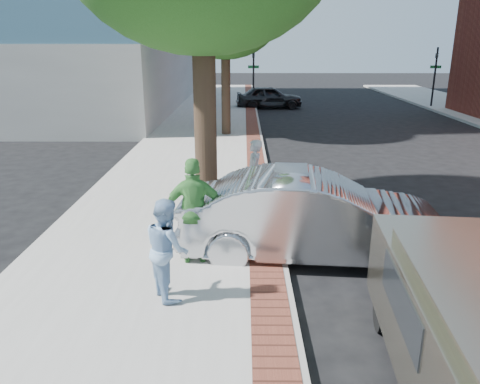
{
  "coord_description": "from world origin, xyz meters",
  "views": [
    {
      "loc": [
        0.29,
        -8.84,
        4.02
      ],
      "look_at": [
        0.22,
        0.03,
        1.2
      ],
      "focal_mm": 35.0,
      "sensor_mm": 36.0,
      "label": 1
    }
  ],
  "objects_px": {
    "person_gray": "(254,174)",
    "person_green": "(195,211)",
    "parking_meter": "(258,195)",
    "bg_car": "(269,97)",
    "person_officer": "(167,248)",
    "van": "(477,328)",
    "sedan_silver": "(312,216)"
  },
  "relations": [
    {
      "from": "person_gray",
      "to": "person_green",
      "type": "height_order",
      "value": "person_green"
    },
    {
      "from": "parking_meter",
      "to": "bg_car",
      "type": "relative_size",
      "value": 0.35
    },
    {
      "from": "parking_meter",
      "to": "person_green",
      "type": "distance_m",
      "value": 1.37
    },
    {
      "from": "person_gray",
      "to": "parking_meter",
      "type": "bearing_deg",
      "value": 1.76
    },
    {
      "from": "parking_meter",
      "to": "person_officer",
      "type": "bearing_deg",
      "value": -127.14
    },
    {
      "from": "person_green",
      "to": "bg_car",
      "type": "bearing_deg",
      "value": -101.21
    },
    {
      "from": "parking_meter",
      "to": "van",
      "type": "bearing_deg",
      "value": -59.29
    },
    {
      "from": "person_officer",
      "to": "van",
      "type": "xyz_separation_m",
      "value": [
        3.87,
        -2.06,
        -0.05
      ]
    },
    {
      "from": "person_gray",
      "to": "sedan_silver",
      "type": "xyz_separation_m",
      "value": [
        1.08,
        -2.52,
        -0.15
      ]
    },
    {
      "from": "sedan_silver",
      "to": "person_officer",
      "type": "bearing_deg",
      "value": 129.74
    },
    {
      "from": "person_officer",
      "to": "bg_car",
      "type": "height_order",
      "value": "person_officer"
    },
    {
      "from": "sedan_silver",
      "to": "person_green",
      "type": "bearing_deg",
      "value": 107.71
    },
    {
      "from": "person_gray",
      "to": "person_green",
      "type": "bearing_deg",
      "value": -19.69
    },
    {
      "from": "bg_car",
      "to": "van",
      "type": "xyz_separation_m",
      "value": [
        1.04,
        -26.0,
        0.19
      ]
    },
    {
      "from": "parking_meter",
      "to": "person_gray",
      "type": "relative_size",
      "value": 0.87
    },
    {
      "from": "person_gray",
      "to": "person_officer",
      "type": "distance_m",
      "value": 4.52
    },
    {
      "from": "sedan_silver",
      "to": "bg_car",
      "type": "height_order",
      "value": "sedan_silver"
    },
    {
      "from": "person_green",
      "to": "sedan_silver",
      "type": "xyz_separation_m",
      "value": [
        2.21,
        0.5,
        -0.29
      ]
    },
    {
      "from": "person_officer",
      "to": "bg_car",
      "type": "bearing_deg",
      "value": -33.54
    },
    {
      "from": "parking_meter",
      "to": "van",
      "type": "height_order",
      "value": "van"
    },
    {
      "from": "person_gray",
      "to": "sedan_silver",
      "type": "relative_size",
      "value": 0.33
    },
    {
      "from": "person_gray",
      "to": "sedan_silver",
      "type": "distance_m",
      "value": 2.75
    },
    {
      "from": "parking_meter",
      "to": "person_officer",
      "type": "distance_m",
      "value": 2.47
    },
    {
      "from": "person_officer",
      "to": "bg_car",
      "type": "relative_size",
      "value": 0.38
    },
    {
      "from": "person_green",
      "to": "bg_car",
      "type": "xyz_separation_m",
      "value": [
        2.52,
        22.68,
        -0.41
      ]
    },
    {
      "from": "bg_car",
      "to": "person_gray",
      "type": "bearing_deg",
      "value": 169.64
    },
    {
      "from": "person_officer",
      "to": "bg_car",
      "type": "distance_m",
      "value": 24.11
    },
    {
      "from": "van",
      "to": "parking_meter",
      "type": "bearing_deg",
      "value": 126.04
    },
    {
      "from": "bg_car",
      "to": "parking_meter",
      "type": "bearing_deg",
      "value": 170.15
    },
    {
      "from": "bg_car",
      "to": "van",
      "type": "height_order",
      "value": "van"
    },
    {
      "from": "person_green",
      "to": "person_gray",
      "type": "bearing_deg",
      "value": -115.44
    },
    {
      "from": "parking_meter",
      "to": "person_gray",
      "type": "height_order",
      "value": "person_gray"
    }
  ]
}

